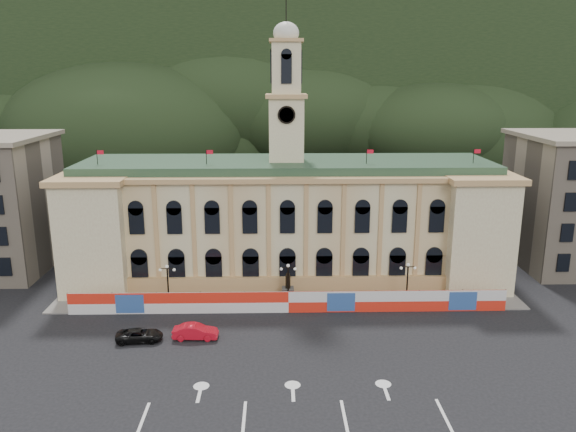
{
  "coord_description": "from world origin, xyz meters",
  "views": [
    {
      "loc": [
        -1.38,
        -44.56,
        26.51
      ],
      "look_at": [
        0.01,
        18.0,
        10.64
      ],
      "focal_mm": 35.0,
      "sensor_mm": 36.0,
      "label": 1
    }
  ],
  "objects_px": {
    "lamp_center": "(288,281)",
    "red_sedan": "(195,332)",
    "black_suv": "(139,335)",
    "statue": "(288,293)"
  },
  "relations": [
    {
      "from": "lamp_center",
      "to": "red_sedan",
      "type": "height_order",
      "value": "lamp_center"
    },
    {
      "from": "lamp_center",
      "to": "black_suv",
      "type": "xyz_separation_m",
      "value": [
        -15.38,
        -8.79,
        -2.42
      ]
    },
    {
      "from": "lamp_center",
      "to": "black_suv",
      "type": "bearing_deg",
      "value": -150.25
    },
    {
      "from": "statue",
      "to": "black_suv",
      "type": "distance_m",
      "value": 18.24
    },
    {
      "from": "statue",
      "to": "black_suv",
      "type": "xyz_separation_m",
      "value": [
        -15.38,
        -9.79,
        -0.53
      ]
    },
    {
      "from": "statue",
      "to": "lamp_center",
      "type": "xyz_separation_m",
      "value": [
        0.0,
        -1.0,
        1.89
      ]
    },
    {
      "from": "red_sedan",
      "to": "lamp_center",
      "type": "bearing_deg",
      "value": -48.07
    },
    {
      "from": "red_sedan",
      "to": "statue",
      "type": "bearing_deg",
      "value": -44.85
    },
    {
      "from": "lamp_center",
      "to": "red_sedan",
      "type": "bearing_deg",
      "value": -139.37
    },
    {
      "from": "statue",
      "to": "lamp_center",
      "type": "relative_size",
      "value": 0.72
    }
  ]
}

